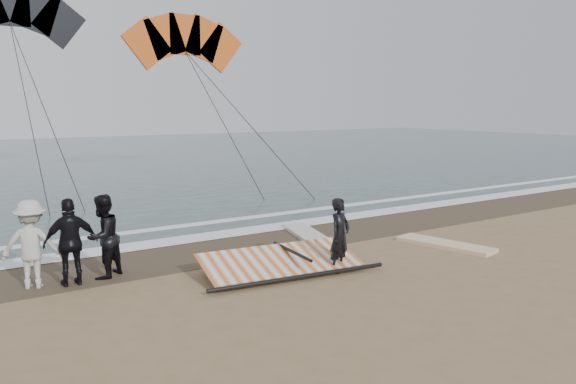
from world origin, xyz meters
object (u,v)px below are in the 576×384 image
object	(u,v)px
sail_rig	(275,263)
man_main	(340,235)
board_cream	(307,234)
board_white	(445,244)

from	to	relation	value
sail_rig	man_main	bearing A→B (deg)	-32.64
man_main	sail_rig	world-z (taller)	man_main
man_main	board_cream	size ratio (longest dim) A/B	0.64
man_main	sail_rig	bearing A→B (deg)	127.06
board_cream	sail_rig	xyz separation A→B (m)	(-2.62, -2.44, 0.14)
board_cream	sail_rig	distance (m)	3.58
man_main	board_white	size ratio (longest dim) A/B	0.64
man_main	sail_rig	size ratio (longest dim) A/B	0.40
man_main	board_cream	bearing A→B (deg)	46.20
man_main	sail_rig	xyz separation A→B (m)	(-1.22, 0.78, -0.64)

